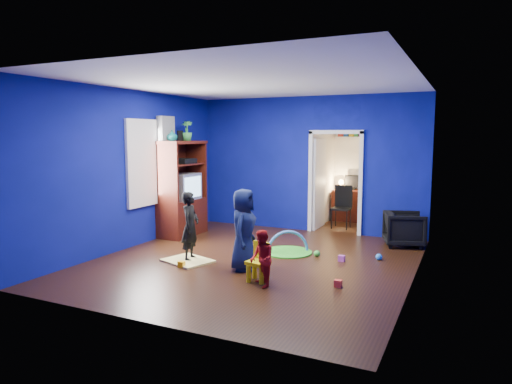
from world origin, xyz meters
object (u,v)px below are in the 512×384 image
at_px(kid_chair, 258,264).
at_px(study_desk, 351,206).
at_px(vase, 172,136).
at_px(tv_armoire, 182,188).
at_px(child_black, 190,226).
at_px(child_navy, 244,230).
at_px(play_mat, 288,252).
at_px(toddler_red, 262,259).
at_px(hopper_ball, 248,254).
at_px(folding_chair, 341,208).
at_px(armchair, 404,229).
at_px(crt_tv, 183,187).

distance_m(kid_chair, study_desk, 5.16).
height_order(vase, tv_armoire, vase).
distance_m(child_black, child_navy, 1.05).
height_order(vase, study_desk, vase).
distance_m(vase, play_mat, 3.26).
distance_m(tv_armoire, study_desk, 4.20).
height_order(toddler_red, hopper_ball, toddler_red).
bearing_deg(folding_chair, vase, -139.61).
relative_size(armchair, toddler_red, 0.90).
height_order(child_black, child_navy, child_navy).
relative_size(tv_armoire, hopper_ball, 5.33).
xyz_separation_m(child_black, folding_chair, (1.59, 3.67, -0.11)).
height_order(child_navy, tv_armoire, tv_armoire).
relative_size(vase, folding_chair, 0.23).
relative_size(armchair, crt_tv, 1.02).
distance_m(vase, kid_chair, 3.73).
distance_m(armchair, hopper_ball, 3.19).
relative_size(vase, study_desk, 0.24).
relative_size(kid_chair, folding_chair, 0.54).
xyz_separation_m(toddler_red, play_mat, (-0.34, 1.87, -0.38)).
height_order(armchair, vase, vase).
relative_size(armchair, play_mat, 0.83).
distance_m(child_black, toddler_red, 1.79).
bearing_deg(kid_chair, play_mat, 109.33).
relative_size(vase, crt_tv, 0.31).
height_order(child_black, play_mat, child_black).
bearing_deg(child_navy, vase, 48.30).
distance_m(child_navy, toddler_red, 0.88).
xyz_separation_m(child_black, toddler_red, (1.63, -0.72, -0.18)).
xyz_separation_m(toddler_red, crt_tv, (-2.82, 2.30, 0.62)).
bearing_deg(armchair, crt_tv, 85.44).
bearing_deg(vase, tv_armoire, 90.00).
bearing_deg(crt_tv, folding_chair, 37.06).
relative_size(vase, play_mat, 0.25).
bearing_deg(tv_armoire, study_desk, 47.33).
xyz_separation_m(child_navy, play_mat, (0.25, 1.25, -0.62)).
bearing_deg(play_mat, vase, 177.05).
distance_m(armchair, toddler_red, 3.58).
relative_size(armchair, folding_chair, 0.77).
distance_m(child_navy, hopper_ball, 0.52).
bearing_deg(child_navy, child_black, 73.69).
bearing_deg(study_desk, armchair, -54.32).
xyz_separation_m(child_navy, hopper_ball, (-0.05, 0.25, -0.45)).
bearing_deg(folding_chair, child_black, -113.36).
relative_size(child_navy, kid_chair, 2.53).
xyz_separation_m(hopper_ball, folding_chair, (0.60, 3.53, 0.28)).
relative_size(child_navy, toddler_red, 1.60).
height_order(crt_tv, hopper_ball, crt_tv).
bearing_deg(play_mat, crt_tv, 170.16).
distance_m(armchair, folding_chair, 1.88).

